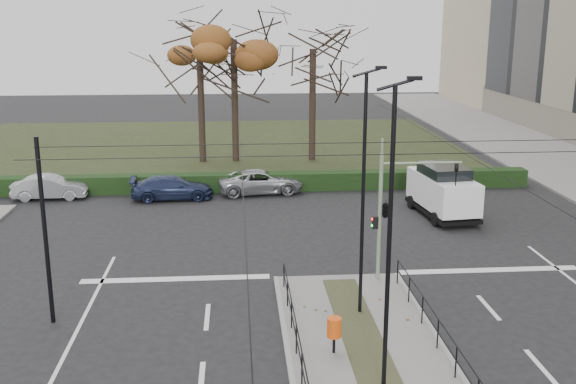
% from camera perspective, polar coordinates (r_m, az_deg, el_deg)
% --- Properties ---
extents(ground, '(140.00, 140.00, 0.00)m').
position_cam_1_polar(ground, '(20.92, 6.20, -12.35)').
color(ground, black).
rests_on(ground, ground).
extents(median_island, '(4.40, 15.00, 0.14)m').
position_cam_1_polar(median_island, '(18.73, 7.64, -15.56)').
color(median_island, slate).
rests_on(median_island, ground).
extents(park, '(38.00, 26.00, 0.10)m').
position_cam_1_polar(park, '(51.25, -7.00, 3.80)').
color(park, black).
rests_on(park, ground).
extents(hedge, '(38.00, 1.00, 1.00)m').
position_cam_1_polar(hedge, '(38.07, -7.86, 0.77)').
color(hedge, black).
rests_on(hedge, ground).
extents(median_railing, '(4.14, 13.24, 0.92)m').
position_cam_1_polar(median_railing, '(18.21, 7.81, -13.25)').
color(median_railing, black).
rests_on(median_railing, median_island).
extents(catenary, '(20.00, 34.00, 6.00)m').
position_cam_1_polar(catenary, '(21.15, 5.66, -2.06)').
color(catenary, black).
rests_on(catenary, ground).
extents(traffic_light, '(3.19, 1.83, 4.69)m').
position_cam_1_polar(traffic_light, '(24.34, 8.43, -1.28)').
color(traffic_light, gray).
rests_on(traffic_light, median_island).
extents(litter_bin, '(0.42, 0.42, 1.07)m').
position_cam_1_polar(litter_bin, '(19.51, 3.93, -11.41)').
color(litter_bin, black).
rests_on(litter_bin, median_island).
extents(streetlamp_median_near, '(0.67, 0.14, 8.00)m').
position_cam_1_polar(streetlamp_median_near, '(16.49, 8.63, -4.07)').
color(streetlamp_median_near, black).
rests_on(streetlamp_median_near, median_island).
extents(streetlamp_median_far, '(0.66, 0.14, 7.91)m').
position_cam_1_polar(streetlamp_median_far, '(21.07, 6.43, -0.05)').
color(streetlamp_median_far, black).
rests_on(streetlamp_median_far, median_island).
extents(parked_car_second, '(3.97, 1.53, 1.29)m').
position_cam_1_polar(parked_car_second, '(38.37, -19.50, 0.39)').
color(parked_car_second, '#9A9BA1').
rests_on(parked_car_second, ground).
extents(parked_car_third, '(4.44, 2.03, 1.26)m').
position_cam_1_polar(parked_car_third, '(36.65, -9.80, 0.37)').
color(parked_car_third, '#20294A').
rests_on(parked_car_third, ground).
extents(parked_car_fourth, '(4.91, 2.69, 1.31)m').
position_cam_1_polar(parked_car_fourth, '(37.40, -2.30, 0.89)').
color(parked_car_fourth, '#9A9BA1').
rests_on(parked_car_fourth, ground).
extents(white_van, '(2.60, 4.99, 2.53)m').
position_cam_1_polar(white_van, '(33.73, 12.98, 0.18)').
color(white_van, white).
rests_on(white_van, ground).
extents(rust_tree, '(8.61, 8.61, 11.13)m').
position_cam_1_polar(rust_tree, '(44.86, -7.55, 13.21)').
color(rust_tree, black).
rests_on(rust_tree, park).
extents(bare_tree_center, '(6.39, 6.39, 9.86)m').
position_cam_1_polar(bare_tree_center, '(45.12, 2.12, 11.32)').
color(bare_tree_center, black).
rests_on(bare_tree_center, park).
extents(bare_tree_near, '(7.33, 7.33, 10.68)m').
position_cam_1_polar(bare_tree_near, '(44.95, -4.62, 12.02)').
color(bare_tree_near, black).
rests_on(bare_tree_near, park).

